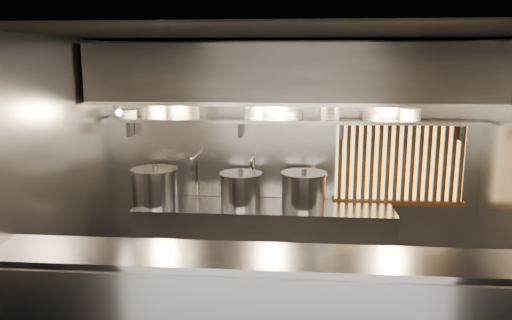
# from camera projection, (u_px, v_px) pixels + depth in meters

# --- Properties ---
(ceiling) EXTENTS (4.50, 4.50, 0.00)m
(ceiling) POSITION_uv_depth(u_px,v_px,m) (289.00, 33.00, 4.34)
(ceiling) COLOR black
(ceiling) RESTS_ON wall_back
(wall_back) EXTENTS (4.50, 0.00, 4.50)m
(wall_back) POSITION_uv_depth(u_px,v_px,m) (290.00, 158.00, 6.07)
(wall_back) COLOR gray
(wall_back) RESTS_ON floor
(wall_left) EXTENTS (0.00, 3.00, 3.00)m
(wall_left) POSITION_uv_depth(u_px,v_px,m) (53.00, 184.00, 4.80)
(wall_left) COLOR gray
(wall_left) RESTS_ON floor
(cooking_bench) EXTENTS (3.00, 0.70, 0.90)m
(cooking_bench) POSITION_uv_depth(u_px,v_px,m) (263.00, 242.00, 5.92)
(cooking_bench) COLOR #A1A1A7
(cooking_bench) RESTS_ON floor
(bowl_shelf) EXTENTS (4.40, 0.34, 0.04)m
(bowl_shelf) POSITION_uv_depth(u_px,v_px,m) (291.00, 121.00, 5.81)
(bowl_shelf) COLOR #A1A1A7
(bowl_shelf) RESTS_ON wall_back
(exhaust_hood) EXTENTS (4.40, 0.81, 0.65)m
(exhaust_hood) POSITION_uv_depth(u_px,v_px,m) (291.00, 74.00, 5.48)
(exhaust_hood) COLOR #2D2D30
(exhaust_hood) RESTS_ON ceiling
(wood_screen) EXTENTS (1.56, 0.09, 1.04)m
(wood_screen) POSITION_uv_depth(u_px,v_px,m) (400.00, 163.00, 5.92)
(wood_screen) COLOR #FACA70
(wood_screen) RESTS_ON wall_back
(faucet_left) EXTENTS (0.04, 0.30, 0.50)m
(faucet_left) POSITION_uv_depth(u_px,v_px,m) (195.00, 167.00, 6.06)
(faucet_left) COLOR silver
(faucet_left) RESTS_ON wall_back
(faucet_right) EXTENTS (0.04, 0.30, 0.50)m
(faucet_right) POSITION_uv_depth(u_px,v_px,m) (253.00, 168.00, 6.00)
(faucet_right) COLOR silver
(faucet_right) RESTS_ON wall_back
(heat_lamp) EXTENTS (0.25, 0.35, 0.20)m
(heat_lamp) POSITION_uv_depth(u_px,v_px,m) (117.00, 107.00, 5.47)
(heat_lamp) COLOR #A1A1A7
(heat_lamp) RESTS_ON exhaust_hood
(pendant_bulb) EXTENTS (0.09, 0.09, 0.19)m
(pendant_bulb) POSITION_uv_depth(u_px,v_px,m) (282.00, 115.00, 5.68)
(pendant_bulb) COLOR #2D2D30
(pendant_bulb) RESTS_ON exhaust_hood
(stock_pot_left) EXTENTS (0.72, 0.72, 0.47)m
(stock_pot_left) POSITION_uv_depth(u_px,v_px,m) (155.00, 186.00, 5.87)
(stock_pot_left) COLOR #A1A1A7
(stock_pot_left) RESTS_ON cooking_bench
(stock_pot_mid) EXTENTS (0.55, 0.55, 0.43)m
(stock_pot_mid) POSITION_uv_depth(u_px,v_px,m) (241.00, 189.00, 5.83)
(stock_pot_mid) COLOR #A1A1A7
(stock_pot_mid) RESTS_ON cooking_bench
(stock_pot_right) EXTENTS (0.63, 0.63, 0.45)m
(stock_pot_right) POSITION_uv_depth(u_px,v_px,m) (304.00, 190.00, 5.75)
(stock_pot_right) COLOR #A1A1A7
(stock_pot_right) RESTS_ON cooking_bench
(bowl_stack_0) EXTENTS (0.24, 0.24, 0.09)m
(bowl_stack_0) POSITION_uv_depth(u_px,v_px,m) (127.00, 114.00, 5.96)
(bowl_stack_0) COLOR silver
(bowl_stack_0) RESTS_ON bowl_shelf
(bowl_stack_1) EXTENTS (0.24, 0.24, 0.17)m
(bowl_stack_1) POSITION_uv_depth(u_px,v_px,m) (157.00, 111.00, 5.92)
(bowl_stack_1) COLOR silver
(bowl_stack_1) RESTS_ON bowl_shelf
(bowl_stack_2) EXTENTS (0.21, 0.21, 0.17)m
(bowl_stack_2) POSITION_uv_depth(u_px,v_px,m) (191.00, 111.00, 5.88)
(bowl_stack_2) COLOR silver
(bowl_stack_2) RESTS_ON bowl_shelf
(bowl_stack_3) EXTENTS (0.23, 0.23, 0.17)m
(bowl_stack_3) POSITION_uv_depth(u_px,v_px,m) (253.00, 112.00, 5.82)
(bowl_stack_3) COLOR silver
(bowl_stack_3) RESTS_ON bowl_shelf
(bowl_stack_4) EXTENTS (0.21, 0.21, 0.09)m
(bowl_stack_4) POSITION_uv_depth(u_px,v_px,m) (294.00, 115.00, 5.79)
(bowl_stack_4) COLOR silver
(bowl_stack_4) RESTS_ON bowl_shelf
(bowl_stack_5) EXTENTS (0.22, 0.22, 0.17)m
(bowl_stack_5) POSITION_uv_depth(u_px,v_px,m) (330.00, 112.00, 5.75)
(bowl_stack_5) COLOR silver
(bowl_stack_5) RESTS_ON bowl_shelf
(bowl_stack_6) EXTENTS (0.21, 0.21, 0.09)m
(bowl_stack_6) POSITION_uv_depth(u_px,v_px,m) (371.00, 116.00, 5.72)
(bowl_stack_6) COLOR silver
(bowl_stack_6) RESTS_ON bowl_shelf
(bowl_stack_7) EXTENTS (0.24, 0.24, 0.13)m
(bowl_stack_7) POSITION_uv_depth(u_px,v_px,m) (411.00, 115.00, 5.67)
(bowl_stack_7) COLOR silver
(bowl_stack_7) RESTS_ON bowl_shelf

